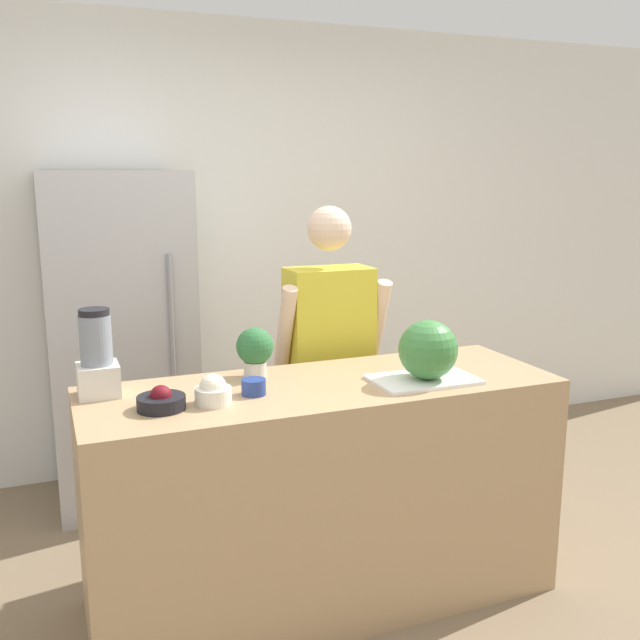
# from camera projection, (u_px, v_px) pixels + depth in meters

# --- Properties ---
(wall_back) EXTENTS (8.00, 0.06, 2.60)m
(wall_back) POSITION_uv_depth(u_px,v_px,m) (220.00, 248.00, 4.23)
(wall_back) COLOR white
(wall_back) RESTS_ON ground_plane
(counter_island) EXTENTS (1.87, 0.65, 0.93)m
(counter_island) POSITION_uv_depth(u_px,v_px,m) (323.00, 493.00, 2.90)
(counter_island) COLOR tan
(counter_island) RESTS_ON ground_plane
(refrigerator) EXTENTS (0.72, 0.66, 1.75)m
(refrigerator) POSITION_uv_depth(u_px,v_px,m) (120.00, 340.00, 3.75)
(refrigerator) COLOR #B7B7BC
(refrigerator) RESTS_ON ground_plane
(person) EXTENTS (0.54, 0.26, 1.59)m
(person) POSITION_uv_depth(u_px,v_px,m) (329.00, 370.00, 3.41)
(person) COLOR gray
(person) RESTS_ON ground_plane
(cutting_board) EXTENTS (0.41, 0.26, 0.01)m
(cutting_board) POSITION_uv_depth(u_px,v_px,m) (423.00, 379.00, 2.83)
(cutting_board) COLOR white
(cutting_board) RESTS_ON counter_island
(watermelon) EXTENTS (0.24, 0.24, 0.24)m
(watermelon) POSITION_uv_depth(u_px,v_px,m) (428.00, 350.00, 2.80)
(watermelon) COLOR #3D7F3D
(watermelon) RESTS_ON cutting_board
(bowl_cherries) EXTENTS (0.17, 0.17, 0.09)m
(bowl_cherries) POSITION_uv_depth(u_px,v_px,m) (161.00, 401.00, 2.49)
(bowl_cherries) COLOR black
(bowl_cherries) RESTS_ON counter_island
(bowl_cream) EXTENTS (0.13, 0.13, 0.11)m
(bowl_cream) POSITION_uv_depth(u_px,v_px,m) (213.00, 392.00, 2.55)
(bowl_cream) COLOR white
(bowl_cream) RESTS_ON counter_island
(bowl_small_blue) EXTENTS (0.09, 0.09, 0.06)m
(bowl_small_blue) POSITION_uv_depth(u_px,v_px,m) (254.00, 387.00, 2.66)
(bowl_small_blue) COLOR navy
(bowl_small_blue) RESTS_ON counter_island
(blender) EXTENTS (0.15, 0.15, 0.33)m
(blender) POSITION_uv_depth(u_px,v_px,m) (97.00, 358.00, 2.63)
(blender) COLOR silver
(blender) RESTS_ON counter_island
(potted_plant) EXTENTS (0.15, 0.15, 0.20)m
(potted_plant) POSITION_uv_depth(u_px,v_px,m) (255.00, 349.00, 2.87)
(potted_plant) COLOR beige
(potted_plant) RESTS_ON counter_island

